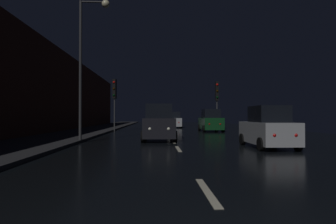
% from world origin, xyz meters
% --- Properties ---
extents(ground, '(27.12, 84.00, 0.02)m').
position_xyz_m(ground, '(0.00, 24.50, -0.01)').
color(ground, black).
extents(sidewalk_left, '(4.40, 84.00, 0.15)m').
position_xyz_m(sidewalk_left, '(-7.36, 24.50, 0.07)').
color(sidewalk_left, '#28282B').
rests_on(sidewalk_left, ground).
extents(building_facade_left, '(0.80, 63.00, 7.54)m').
position_xyz_m(building_facade_left, '(-9.96, 21.00, 3.77)').
color(building_facade_left, '#472319').
rests_on(building_facade_left, ground).
extents(lane_centerline, '(0.16, 13.42, 0.01)m').
position_xyz_m(lane_centerline, '(0.00, 9.22, 0.01)').
color(lane_centerline, beige).
rests_on(lane_centerline, ground).
extents(traffic_light_far_right, '(0.31, 0.46, 4.91)m').
position_xyz_m(traffic_light_far_right, '(5.06, 26.07, 3.57)').
color(traffic_light_far_right, '#38383A').
rests_on(traffic_light_far_right, ground).
extents(traffic_light_far_left, '(0.37, 0.48, 5.08)m').
position_xyz_m(traffic_light_far_left, '(-5.06, 25.94, 3.71)').
color(traffic_light_far_left, '#38383A').
rests_on(traffic_light_far_left, ground).
extents(streetlamp_overhead, '(1.70, 0.44, 8.06)m').
position_xyz_m(streetlamp_overhead, '(-4.83, 13.85, 5.26)').
color(streetlamp_overhead, '#2D2D30').
rests_on(streetlamp_overhead, ground).
extents(car_approaching_headlights, '(2.03, 4.40, 2.22)m').
position_xyz_m(car_approaching_headlights, '(-0.83, 15.25, 1.01)').
color(car_approaching_headlights, black).
rests_on(car_approaching_headlights, ground).
extents(car_parked_right_near, '(1.80, 3.90, 1.96)m').
position_xyz_m(car_parked_right_near, '(4.26, 10.83, 0.90)').
color(car_parked_right_near, '#A5A8AD').
rests_on(car_parked_right_near, ground).
extents(car_distant_taillights, '(1.84, 3.98, 2.00)m').
position_xyz_m(car_distant_taillights, '(1.27, 33.97, 0.92)').
color(car_distant_taillights, '#A5A8AD').
rests_on(car_distant_taillights, ground).
extents(car_parked_right_far, '(1.96, 4.25, 2.14)m').
position_xyz_m(car_parked_right_far, '(4.26, 25.24, 0.98)').
color(car_parked_right_far, '#0F3819').
rests_on(car_parked_right_far, ground).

